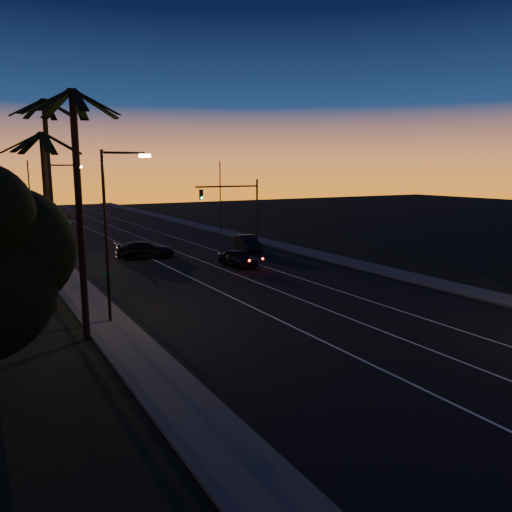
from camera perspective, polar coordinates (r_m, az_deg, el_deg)
road at (r=40.42m, az=-4.47°, el=-1.59°), size 20.00×170.00×0.01m
sidewalk_left at (r=37.13m, az=-20.29°, el=-3.09°), size 2.40×170.00×0.16m
sidewalk_right at (r=46.24m, az=8.16°, el=-0.11°), size 2.40×170.00×0.16m
lane_stripe_left at (r=39.26m, az=-8.43°, el=-1.99°), size 0.12×160.00×0.01m
lane_stripe_mid at (r=40.63m, az=-3.83°, el=-1.50°), size 0.12×160.00×0.01m
lane_stripe_right at (r=42.25m, az=0.43°, el=-1.04°), size 0.12×160.00×0.01m
palm_near at (r=24.22m, az=-19.67°, el=7.07°), size 4.25×4.16×11.53m
palm_mid at (r=30.10m, az=-22.79°, el=5.75°), size 4.25×4.16×10.03m
palm_far at (r=36.13m, az=-22.59°, el=8.49°), size 4.25×4.16×12.53m
streetlight_left_near at (r=26.69m, az=-16.22°, el=3.69°), size 2.55×0.26×9.00m
streetlight_left_far at (r=44.36m, az=-21.80°, el=5.35°), size 2.55×0.26×8.50m
street_sign at (r=28.23m, az=-16.55°, el=-3.56°), size 0.70×0.06×2.60m
signal_mast at (r=51.85m, az=-2.16°, el=6.29°), size 7.10×0.41×7.00m
signal_post at (r=46.68m, az=-20.54°, el=2.94°), size 0.28×0.37×4.20m
far_pole_left at (r=61.20m, az=-24.38°, el=5.71°), size 0.14×0.14×9.00m
far_pole_right at (r=64.31m, az=-4.11°, el=6.72°), size 0.14×0.14×9.00m
lead_car at (r=41.59m, az=-2.10°, el=-0.26°), size 2.31×4.73×1.39m
right_car at (r=49.56m, az=-1.02°, el=1.49°), size 2.48×4.92×1.55m
cross_car at (r=46.52m, az=-12.52°, el=0.70°), size 5.64×3.04×1.55m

